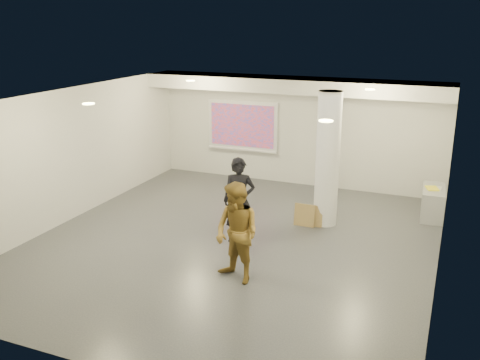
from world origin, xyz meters
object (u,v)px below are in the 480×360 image
at_px(column, 328,160).
at_px(woman, 239,200).
at_px(man, 237,233).
at_px(projection_screen, 243,126).
at_px(credenza, 433,203).

relative_size(column, woman, 1.68).
bearing_deg(column, man, -103.29).
relative_size(column, projection_screen, 1.43).
height_order(woman, man, man).
xyz_separation_m(projection_screen, man, (2.32, -5.94, -0.63)).
bearing_deg(projection_screen, woman, -68.65).
xyz_separation_m(woman, man, (0.64, -1.64, 0.01)).
relative_size(credenza, man, 0.66).
height_order(credenza, man, man).
bearing_deg(column, projection_screen, 139.44).
distance_m(column, credenza, 2.86).
xyz_separation_m(credenza, woman, (-3.64, -3.04, 0.54)).
distance_m(column, projection_screen, 4.08).
distance_m(credenza, man, 5.58).
bearing_deg(credenza, projection_screen, 163.44).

